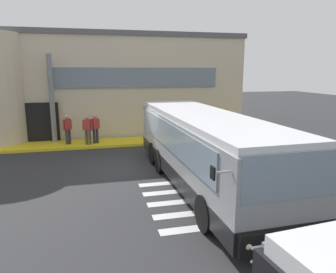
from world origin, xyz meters
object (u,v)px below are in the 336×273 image
safety_bollard_yellow (179,137)px  passenger_by_doorway (88,128)px  bus_main_foreground (204,151)px  passenger_at_curb_edge (95,126)px  passenger_near_column (67,128)px  entry_support_column (52,99)px

safety_bollard_yellow → passenger_by_doorway: bearing=172.5°
bus_main_foreground → passenger_by_doorway: 8.34m
bus_main_foreground → passenger_by_doorway: bus_main_foreground is taller
bus_main_foreground → passenger_at_curb_edge: bearing=117.0°
passenger_near_column → passenger_at_curb_edge: same height
safety_bollard_yellow → bus_main_foreground: bearing=-98.0°
passenger_near_column → safety_bollard_yellow: 6.35m
passenger_near_column → entry_support_column: bearing=137.9°
safety_bollard_yellow → passenger_near_column: bearing=170.2°
entry_support_column → bus_main_foreground: (6.11, -8.32, -1.31)m
entry_support_column → passenger_by_doorway: bearing=-30.6°
passenger_by_doorway → entry_support_column: bearing=149.4°
bus_main_foreground → safety_bollard_yellow: bus_main_foreground is taller
passenger_by_doorway → passenger_at_curb_edge: 0.49m
passenger_near_column → safety_bollard_yellow: passenger_near_column is taller
passenger_near_column → passenger_by_doorway: same height
entry_support_column → bus_main_foreground: entry_support_column is taller
passenger_at_curb_edge → entry_support_column: bearing=159.6°
entry_support_column → passenger_by_doorway: 2.70m
passenger_at_curb_edge → passenger_near_column: bearing=174.8°
passenger_at_curb_edge → safety_bollard_yellow: 4.86m
passenger_at_curb_edge → safety_bollard_yellow: passenger_at_curb_edge is taller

